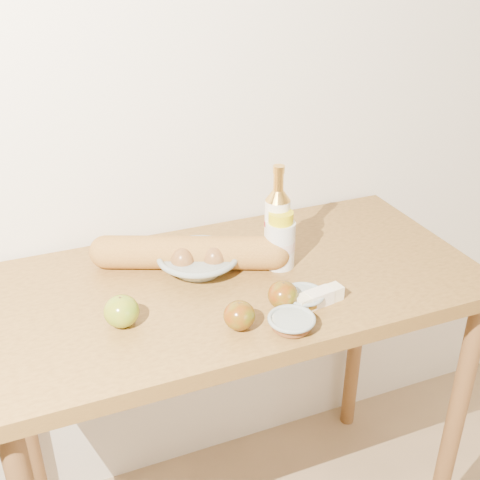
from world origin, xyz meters
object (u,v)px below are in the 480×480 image
table (236,320)px  baguette (190,253)px  egg_bowl (198,259)px  bourbon_bottle (277,224)px  cream_bottle (280,241)px

table → baguette: baguette is taller
egg_bowl → baguette: (-0.02, 0.02, 0.01)m
table → baguette: (-0.09, 0.09, 0.17)m
table → bourbon_bottle: size_ratio=4.64×
bourbon_bottle → baguette: 0.23m
cream_bottle → egg_bowl: (-0.20, 0.06, -0.04)m
cream_bottle → egg_bowl: bearing=152.8°
table → cream_bottle: 0.23m
table → egg_bowl: (-0.07, 0.08, 0.15)m
table → cream_bottle: (0.13, 0.02, 0.19)m
egg_bowl → cream_bottle: bearing=-17.0°
cream_bottle → baguette: size_ratio=0.30×
bourbon_bottle → cream_bottle: size_ratio=1.74×
bourbon_bottle → baguette: bearing=-177.3°
cream_bottle → egg_bowl: 0.21m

